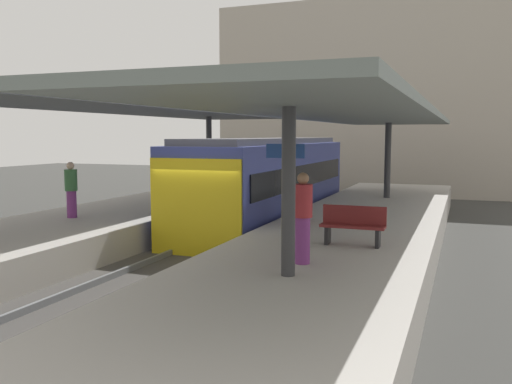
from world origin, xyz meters
TOP-DOWN VIEW (x-y plane):
  - ground_plane at (0.00, 0.00)m, footprint 80.00×80.00m
  - platform_left at (-3.80, 0.00)m, footprint 4.40×28.00m
  - platform_right at (3.80, 0.00)m, footprint 4.40×28.00m
  - track_ballast at (0.00, 0.00)m, footprint 3.20×28.00m
  - rail_near_side at (-0.72, 0.00)m, footprint 0.08×28.00m
  - rail_far_side at (0.72, 0.00)m, footprint 0.08×28.00m
  - commuter_train at (0.00, 4.70)m, footprint 2.78×11.46m
  - canopy_left at (-3.80, 1.40)m, footprint 4.18×21.00m
  - canopy_right at (3.80, 1.40)m, footprint 4.18×21.00m
  - platform_bench at (4.34, -1.91)m, footprint 1.40×0.41m
  - platform_sign at (2.79, -1.96)m, footprint 0.90×0.08m
  - litter_bin at (2.37, 0.69)m, footprint 0.44×0.44m
  - passenger_near_bench at (-4.13, -0.83)m, footprint 0.36×0.36m
  - passenger_mid_platform at (3.78, -3.96)m, footprint 0.36×0.36m
  - station_building_backdrop at (1.44, 20.00)m, footprint 18.00×6.00m

SIDE VIEW (x-z plane):
  - ground_plane at x=0.00m, z-range 0.00..0.00m
  - track_ballast at x=0.00m, z-range 0.00..0.20m
  - rail_near_side at x=-0.72m, z-range 0.20..0.34m
  - rail_far_side at x=0.72m, z-range 0.20..0.34m
  - platform_left at x=-3.80m, z-range 0.00..1.00m
  - platform_right at x=3.80m, z-range 0.00..1.00m
  - litter_bin at x=2.37m, z-range 1.00..1.80m
  - platform_bench at x=4.34m, z-range 1.03..1.89m
  - commuter_train at x=0.00m, z-range 0.18..3.28m
  - passenger_near_bench at x=-4.13m, z-range 1.03..2.66m
  - passenger_mid_platform at x=3.78m, z-range 1.03..2.75m
  - platform_sign at x=2.79m, z-range 1.52..3.73m
  - canopy_right at x=3.80m, z-range 2.41..5.45m
  - canopy_left at x=-3.80m, z-range 2.55..5.91m
  - station_building_backdrop at x=1.44m, z-range 0.00..11.00m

